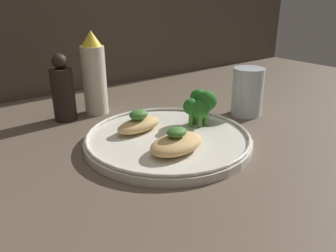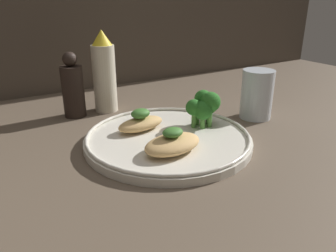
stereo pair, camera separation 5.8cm
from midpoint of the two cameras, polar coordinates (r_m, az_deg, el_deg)
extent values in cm
cube|color=brown|center=(59.61, -2.79, -3.54)|extent=(180.00, 180.00, 1.00)
cylinder|color=silver|center=(59.10, -2.81, -2.49)|extent=(29.96, 29.96, 1.40)
torus|color=silver|center=(58.70, -2.83, -1.60)|extent=(29.36, 29.36, 0.60)
ellipsoid|color=tan|center=(52.80, -1.64, -3.17)|extent=(11.10, 7.86, 2.62)
ellipsoid|color=#3D752D|center=(51.96, -1.66, -1.13)|extent=(3.97, 3.37, 1.47)
ellipsoid|color=tan|center=(61.11, -7.80, 0.10)|extent=(9.87, 5.67, 2.39)
ellipsoid|color=#3D752D|center=(60.37, -7.90, 1.94)|extent=(4.06, 3.42, 1.77)
cylinder|color=#569942|center=(64.85, 3.75, 1.72)|extent=(0.78, 0.78, 2.72)
sphere|color=#286B23|center=(63.99, 3.80, 3.95)|extent=(3.69, 3.69, 3.69)
cylinder|color=#569942|center=(65.33, 2.75, 2.36)|extent=(0.78, 0.78, 3.71)
sphere|color=#286B23|center=(64.37, 2.80, 4.92)|extent=(3.44, 3.44, 3.44)
cylinder|color=#569942|center=(64.32, 1.83, 1.34)|extent=(0.95, 0.95, 2.21)
sphere|color=#286B23|center=(63.64, 1.85, 3.03)|extent=(2.56, 2.56, 2.56)
cylinder|color=#569942|center=(62.58, 1.34, 1.12)|extent=(0.76, 0.76, 2.97)
sphere|color=#286B23|center=(61.71, 1.36, 3.35)|extent=(3.10, 3.10, 3.10)
cylinder|color=#569942|center=(62.48, 3.01, 0.77)|extent=(0.93, 0.93, 2.37)
sphere|color=#286B23|center=(61.64, 3.06, 2.90)|extent=(3.63, 3.63, 3.63)
cylinder|color=#569942|center=(63.17, 4.26, 1.59)|extent=(0.95, 0.95, 3.64)
sphere|color=#286B23|center=(62.14, 4.34, 4.33)|extent=(3.84, 3.84, 3.84)
cylinder|color=beige|center=(75.12, -14.85, 7.61)|extent=(5.15, 5.15, 14.94)
cone|color=yellow|center=(73.53, -15.55, 14.50)|extent=(4.37, 4.37, 3.29)
cylinder|color=black|center=(73.33, -19.95, 5.11)|extent=(4.71, 4.71, 11.06)
sphere|color=black|center=(71.78, -20.68, 10.50)|extent=(3.06, 3.06, 3.06)
cylinder|color=silver|center=(73.68, 11.49, 5.83)|extent=(6.76, 6.76, 10.48)
camera|label=1|loc=(0.03, -92.86, -1.15)|focal=35.00mm
camera|label=2|loc=(0.03, 87.14, 1.15)|focal=35.00mm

